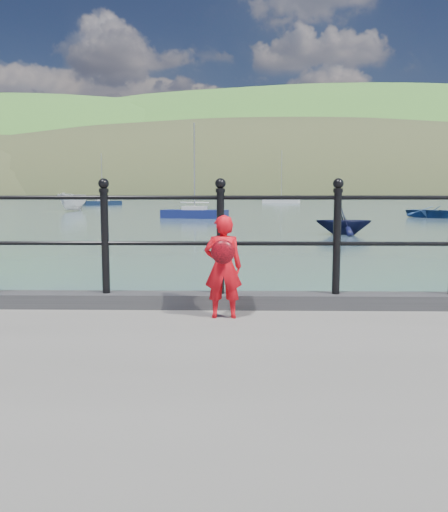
{
  "coord_description": "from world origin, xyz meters",
  "views": [
    {
      "loc": [
        0.75,
        -5.72,
        2.21
      ],
      "look_at": [
        0.64,
        -0.2,
        1.55
      ],
      "focal_mm": 38.0,
      "sensor_mm": 36.0,
      "label": 1
    }
  ],
  "objects_px": {
    "railing": "(162,229)",
    "launch_white": "(73,202)",
    "sailboat_deep": "(281,202)",
    "sailboat_left": "(102,203)",
    "launch_blue": "(436,212)",
    "child": "(223,266)",
    "launch_navy": "(344,221)",
    "sailboat_port": "(195,214)"
  },
  "relations": [
    {
      "from": "railing",
      "to": "launch_white",
      "type": "relative_size",
      "value": 3.41
    },
    {
      "from": "sailboat_deep",
      "to": "sailboat_left",
      "type": "relative_size",
      "value": 1.16
    },
    {
      "from": "launch_white",
      "to": "sailboat_deep",
      "type": "xyz_separation_m",
      "value": [
        26.52,
        39.94,
        -0.68
      ]
    },
    {
      "from": "railing",
      "to": "launch_blue",
      "type": "bearing_deg",
      "value": 66.42
    },
    {
      "from": "railing",
      "to": "child",
      "type": "distance_m",
      "value": 0.85
    },
    {
      "from": "launch_navy",
      "to": "sailboat_left",
      "type": "xyz_separation_m",
      "value": [
        -26.84,
        58.88,
        -0.39
      ]
    },
    {
      "from": "railing",
      "to": "launch_blue",
      "type": "xyz_separation_m",
      "value": [
        17.6,
        40.31,
        -1.31
      ]
    },
    {
      "from": "child",
      "to": "launch_navy",
      "type": "relative_size",
      "value": 0.36
    },
    {
      "from": "sailboat_deep",
      "to": "sailboat_port",
      "type": "bearing_deg",
      "value": -85.22
    },
    {
      "from": "child",
      "to": "sailboat_left",
      "type": "relative_size",
      "value": 0.12
    },
    {
      "from": "sailboat_port",
      "to": "child",
      "type": "bearing_deg",
      "value": -73.95
    },
    {
      "from": "sailboat_port",
      "to": "sailboat_left",
      "type": "relative_size",
      "value": 0.94
    },
    {
      "from": "railing",
      "to": "launch_navy",
      "type": "relative_size",
      "value": 6.56
    },
    {
      "from": "launch_blue",
      "to": "launch_navy",
      "type": "height_order",
      "value": "launch_navy"
    },
    {
      "from": "launch_navy",
      "to": "sailboat_port",
      "type": "height_order",
      "value": "sailboat_port"
    },
    {
      "from": "sailboat_deep",
      "to": "railing",
      "type": "bearing_deg",
      "value": -78.74
    },
    {
      "from": "child",
      "to": "sailboat_left",
      "type": "xyz_separation_m",
      "value": [
        -21.16,
        81.58,
        -1.17
      ]
    },
    {
      "from": "launch_blue",
      "to": "sailboat_port",
      "type": "height_order",
      "value": "sailboat_port"
    },
    {
      "from": "launch_blue",
      "to": "sailboat_port",
      "type": "bearing_deg",
      "value": 142.25
    },
    {
      "from": "sailboat_deep",
      "to": "sailboat_left",
      "type": "xyz_separation_m",
      "value": [
        -29.74,
        -13.38,
        -0.0
      ]
    },
    {
      "from": "launch_navy",
      "to": "sailboat_port",
      "type": "distance_m",
      "value": 19.14
    },
    {
      "from": "railing",
      "to": "launch_navy",
      "type": "xyz_separation_m",
      "value": [
        6.31,
        22.23,
        -1.1
      ]
    },
    {
      "from": "launch_white",
      "to": "sailboat_left",
      "type": "distance_m",
      "value": 26.76
    },
    {
      "from": "launch_white",
      "to": "launch_navy",
      "type": "bearing_deg",
      "value": -44.74
    },
    {
      "from": "launch_white",
      "to": "sailboat_left",
      "type": "relative_size",
      "value": 0.63
    },
    {
      "from": "child",
      "to": "sailboat_deep",
      "type": "distance_m",
      "value": 95.35
    },
    {
      "from": "launch_white",
      "to": "sailboat_port",
      "type": "distance_m",
      "value": 21.3
    },
    {
      "from": "child",
      "to": "launch_white",
      "type": "height_order",
      "value": "launch_white"
    },
    {
      "from": "launch_white",
      "to": "sailboat_left",
      "type": "xyz_separation_m",
      "value": [
        -3.22,
        26.56,
        -0.69
      ]
    },
    {
      "from": "launch_navy",
      "to": "sailboat_port",
      "type": "bearing_deg",
      "value": 30.18
    },
    {
      "from": "sailboat_deep",
      "to": "sailboat_left",
      "type": "distance_m",
      "value": 32.61
    },
    {
      "from": "launch_white",
      "to": "sailboat_deep",
      "type": "relative_size",
      "value": 0.54
    },
    {
      "from": "launch_white",
      "to": "sailboat_deep",
      "type": "distance_m",
      "value": 47.95
    },
    {
      "from": "launch_white",
      "to": "sailboat_port",
      "type": "bearing_deg",
      "value": -37.17
    },
    {
      "from": "sailboat_port",
      "to": "railing",
      "type": "bearing_deg",
      "value": -74.83
    },
    {
      "from": "launch_blue",
      "to": "sailboat_deep",
      "type": "xyz_separation_m",
      "value": [
        -8.38,
        54.18,
        -0.17
      ]
    },
    {
      "from": "sailboat_deep",
      "to": "sailboat_port",
      "type": "xyz_separation_m",
      "value": [
        -11.81,
        -55.33,
        -0.0
      ]
    },
    {
      "from": "railing",
      "to": "sailboat_port",
      "type": "bearing_deg",
      "value": 93.79
    },
    {
      "from": "child",
      "to": "sailboat_port",
      "type": "bearing_deg",
      "value": -87.07
    },
    {
      "from": "launch_white",
      "to": "sailboat_left",
      "type": "height_order",
      "value": "sailboat_left"
    },
    {
      "from": "launch_navy",
      "to": "sailboat_left",
      "type": "relative_size",
      "value": 0.33
    },
    {
      "from": "railing",
      "to": "child",
      "type": "relative_size",
      "value": 18.31
    }
  ]
}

